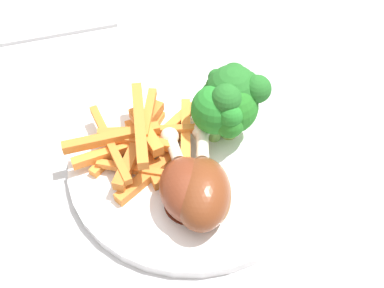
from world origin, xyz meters
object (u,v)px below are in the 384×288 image
(broccoli_floret_front, at_px, (218,109))
(chicken_drumstick_far, at_px, (188,187))
(chicken_drumstick_extra, at_px, (206,187))
(broccoli_floret_middle, at_px, (233,92))
(carrot_fries_pile, at_px, (142,141))
(dinner_plate, at_px, (192,160))
(chicken_drumstick_near, at_px, (202,189))
(dining_table, at_px, (217,251))
(fork, at_px, (48,35))
(broccoli_floret_back, at_px, (235,108))

(broccoli_floret_front, bearing_deg, chicken_drumstick_far, -102.99)
(chicken_drumstick_far, distance_m, chicken_drumstick_extra, 0.02)
(broccoli_floret_middle, distance_m, carrot_fries_pile, 0.11)
(dinner_plate, relative_size, chicken_drumstick_near, 1.88)
(chicken_drumstick_far, bearing_deg, dinner_plate, 93.45)
(broccoli_floret_middle, relative_size, chicken_drumstick_far, 0.66)
(dining_table, bearing_deg, broccoli_floret_front, 100.82)
(dining_table, distance_m, dinner_plate, 0.13)
(dinner_plate, bearing_deg, chicken_drumstick_extra, -68.74)
(fork, bearing_deg, carrot_fries_pile, -72.42)
(carrot_fries_pile, distance_m, chicken_drumstick_near, 0.09)
(chicken_drumstick_far, distance_m, fork, 0.34)
(broccoli_floret_back, bearing_deg, dinner_plate, -138.30)
(broccoli_floret_back, bearing_deg, dining_table, -92.79)
(dining_table, relative_size, chicken_drumstick_far, 7.81)
(dinner_plate, xyz_separation_m, chicken_drumstick_far, (0.00, -0.05, 0.03))
(dinner_plate, relative_size, fork, 1.34)
(dining_table, xyz_separation_m, chicken_drumstick_extra, (-0.02, -0.01, 0.15))
(broccoli_floret_back, xyz_separation_m, chicken_drumstick_far, (-0.04, -0.09, -0.02))
(broccoli_floret_back, height_order, chicken_drumstick_extra, broccoli_floret_back)
(chicken_drumstick_near, height_order, chicken_drumstick_far, chicken_drumstick_near)
(dining_table, height_order, chicken_drumstick_far, chicken_drumstick_far)
(broccoli_floret_middle, distance_m, chicken_drumstick_near, 0.11)
(carrot_fries_pile, xyz_separation_m, fork, (-0.17, 0.19, -0.03))
(chicken_drumstick_extra, bearing_deg, broccoli_floret_back, 77.12)
(dining_table, distance_m, broccoli_floret_front, 0.18)
(dining_table, relative_size, broccoli_floret_back, 12.95)
(chicken_drumstick_near, bearing_deg, dinner_plate, 106.14)
(broccoli_floret_back, relative_size, carrot_fries_pile, 0.53)
(broccoli_floret_front, height_order, chicken_drumstick_far, broccoli_floret_front)
(dining_table, height_order, broccoli_floret_back, broccoli_floret_back)
(broccoli_floret_front, relative_size, chicken_drumstick_far, 0.58)
(broccoli_floret_middle, height_order, chicken_drumstick_near, broccoli_floret_middle)
(broccoli_floret_back, relative_size, chicken_drumstick_far, 0.60)
(broccoli_floret_middle, xyz_separation_m, broccoli_floret_back, (0.00, -0.01, -0.01))
(carrot_fries_pile, relative_size, chicken_drumstick_extra, 1.07)
(chicken_drumstick_near, xyz_separation_m, fork, (-0.24, 0.25, -0.03))
(dining_table, bearing_deg, chicken_drumstick_far, -157.03)
(chicken_drumstick_near, height_order, fork, chicken_drumstick_near)
(carrot_fries_pile, height_order, chicken_drumstick_extra, same)
(fork, bearing_deg, dining_table, -66.00)
(broccoli_floret_front, distance_m, fork, 0.30)
(carrot_fries_pile, bearing_deg, broccoli_floret_back, 20.63)
(dining_table, bearing_deg, broccoli_floret_middle, 89.43)
(broccoli_floret_front, distance_m, broccoli_floret_middle, 0.02)
(dining_table, xyz_separation_m, chicken_drumstick_near, (-0.02, -0.02, 0.15))
(broccoli_floret_back, distance_m, chicken_drumstick_far, 0.10)
(dining_table, height_order, dinner_plate, dinner_plate)
(chicken_drumstick_near, relative_size, fork, 0.71)
(broccoli_floret_back, xyz_separation_m, chicken_drumstick_near, (-0.02, -0.09, -0.02))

